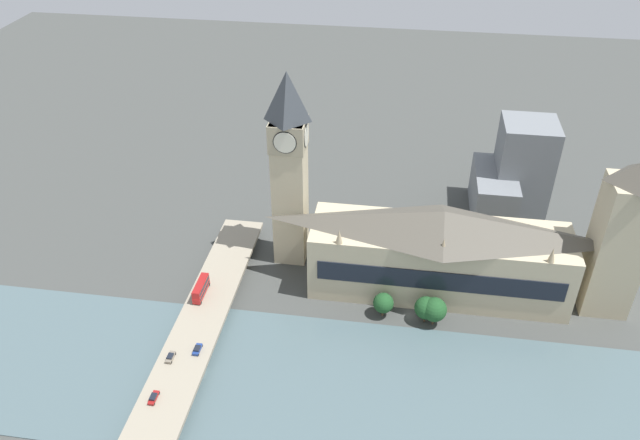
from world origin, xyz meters
name	(u,v)px	position (x,y,z in m)	size (l,w,h in m)	color
ground_plane	(410,315)	(0.00, 0.00, 0.00)	(600.00, 600.00, 0.00)	#424442
river_water	(406,398)	(-33.92, 0.00, 0.15)	(55.85, 360.00, 0.30)	#4C6066
parliament_hall	(439,252)	(14.70, -8.00, 15.42)	(23.85, 83.67, 31.07)	#C1B28E
clock_tower	(289,166)	(25.42, 43.27, 37.28)	(12.05, 12.05, 69.85)	#C1B28E
victoria_tower	(619,238)	(14.75, -61.08, 26.46)	(14.49, 14.49, 56.92)	#C1B28E
road_bridge	(182,363)	(-33.92, 63.98, 3.73)	(143.70, 14.58, 4.63)	gray
double_decker_bus_lead	(201,288)	(-5.28, 67.17, 7.32)	(10.81, 2.59, 4.88)	red
car_northbound_tail	(197,349)	(-29.49, 60.81, 5.34)	(4.37, 1.85, 1.43)	navy
car_southbound_lead	(154,398)	(-48.18, 66.95, 5.35)	(4.58, 1.76, 1.44)	maroon
car_southbound_mid	(170,357)	(-33.53, 67.49, 5.35)	(4.36, 1.78, 1.41)	slate
city_block_west	(523,167)	(70.39, -40.30, 18.75)	(20.55, 20.58, 37.50)	slate
city_block_center	(493,193)	(65.03, -29.97, 9.04)	(32.77, 15.78, 18.08)	slate
tree_embankment_near	(426,308)	(-2.12, -4.69, 5.64)	(7.29, 7.29, 9.30)	brown
tree_embankment_mid	(434,310)	(-2.96, -7.28, 6.05)	(7.77, 7.77, 9.95)	brown
tree_embankment_far	(383,303)	(-1.30, 8.63, 5.17)	(6.59, 6.59, 8.48)	brown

